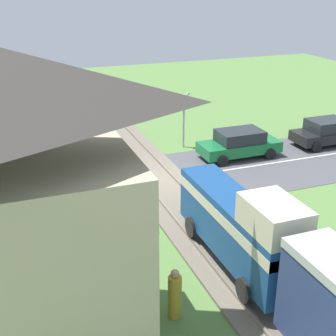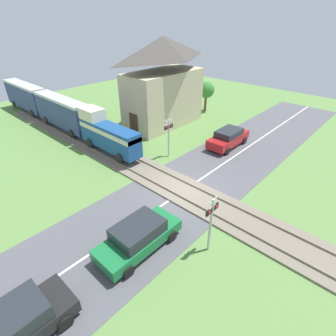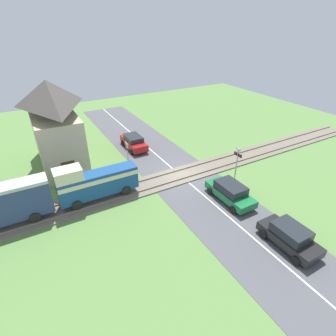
{
  "view_description": "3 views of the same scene",
  "coord_description": "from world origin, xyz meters",
  "views": [
    {
      "loc": [
        6.73,
        19.27,
        9.17
      ],
      "look_at": [
        0.0,
        1.35,
        1.2
      ],
      "focal_mm": 50.0,
      "sensor_mm": 36.0,
      "label": 1
    },
    {
      "loc": [
        -10.86,
        -8.6,
        9.95
      ],
      "look_at": [
        0.0,
        1.35,
        1.2
      ],
      "focal_mm": 28.0,
      "sensor_mm": 36.0,
      "label": 2
    },
    {
      "loc": [
        -17.67,
        11.28,
        12.71
      ],
      "look_at": [
        0.0,
        1.35,
        1.2
      ],
      "focal_mm": 28.0,
      "sensor_mm": 36.0,
      "label": 3
    }
  ],
  "objects": [
    {
      "name": "track_bed",
      "position": [
        0.0,
        0.0,
        0.07
      ],
      "size": [
        2.8,
        48.0,
        0.24
      ],
      "color": "#756B5B",
      "rests_on": "ground_plane"
    },
    {
      "name": "ground_plane",
      "position": [
        0.0,
        0.0,
        0.0
      ],
      "size": [
        60.0,
        60.0,
        0.0
      ],
      "primitive_type": "plane",
      "color": "#5B8442"
    },
    {
      "name": "crossing_signal_east_approach",
      "position": [
        2.93,
        3.97,
        2.02
      ],
      "size": [
        0.9,
        0.18,
        3.16
      ],
      "color": "#B7B7B7",
      "rests_on": "ground_plane"
    },
    {
      "name": "car_behind_queue",
      "position": [
        -10.75,
        -1.44,
        0.78
      ],
      "size": [
        3.88,
        1.92,
        1.51
      ],
      "color": "black",
      "rests_on": "ground_plane"
    },
    {
      "name": "car_near_crossing",
      "position": [
        -5.13,
        -1.44,
        0.79
      ],
      "size": [
        4.35,
        1.92,
        1.51
      ],
      "color": "#197038",
      "rests_on": "ground_plane"
    },
    {
      "name": "pedestrian_by_station",
      "position": [
        2.73,
        9.17,
        0.72
      ],
      "size": [
        0.39,
        0.39,
        1.59
      ],
      "color": "gold",
      "rests_on": "ground_plane"
    },
    {
      "name": "road_surface",
      "position": [
        0.0,
        0.0,
        0.01
      ],
      "size": [
        48.0,
        6.4,
        0.02
      ],
      "color": "#515156",
      "rests_on": "ground_plane"
    },
    {
      "name": "crossing_signal_west_approach",
      "position": [
        -2.93,
        -3.97,
        2.02
      ],
      "size": [
        0.9,
        0.18,
        3.16
      ],
      "color": "#B7B7B7",
      "rests_on": "ground_plane"
    }
  ]
}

